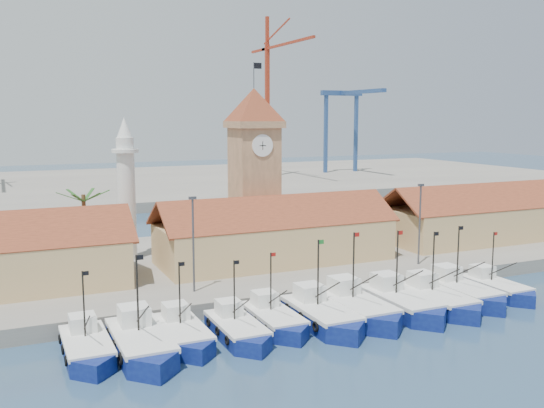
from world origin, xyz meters
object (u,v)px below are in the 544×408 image
boat_5 (323,317)px  boat_0 (87,349)px  clock_tower (254,166)px  minaret (126,188)px

boat_5 → boat_0: bearing=177.0°
boat_0 → clock_tower: 34.15m
boat_0 → minaret: bearing=72.2°
clock_tower → boat_0: bearing=-135.3°
boat_0 → minaret: (7.92, 24.68, 9.02)m
minaret → clock_tower: bearing=-7.6°
boat_0 → boat_5: boat_5 is taller
boat_0 → boat_5: bearing=-3.0°
boat_5 → clock_tower: bearing=81.5°
boat_0 → minaret: minaret is taller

